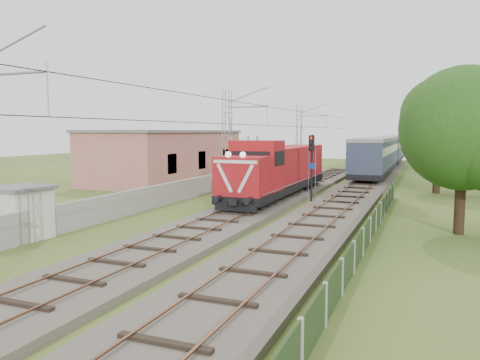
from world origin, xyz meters
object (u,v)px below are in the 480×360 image
at_px(locomotive, 279,169).
at_px(relay_hut, 21,212).
at_px(coach_rake, 401,143).
at_px(signal_post, 312,157).

relative_size(locomotive, relay_hut, 6.52).
xyz_separation_m(coach_rake, relay_hut, (-12.40, -87.52, -1.39)).
distance_m(signal_post, relay_hut, 18.46).
distance_m(locomotive, coach_rake, 70.60).
bearing_deg(coach_rake, relay_hut, -98.06).
distance_m(coach_rake, signal_post, 72.41).
height_order(locomotive, signal_post, signal_post).
bearing_deg(locomotive, relay_hut, -113.41).
height_order(coach_rake, signal_post, signal_post).
bearing_deg(signal_post, locomotive, 146.56).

